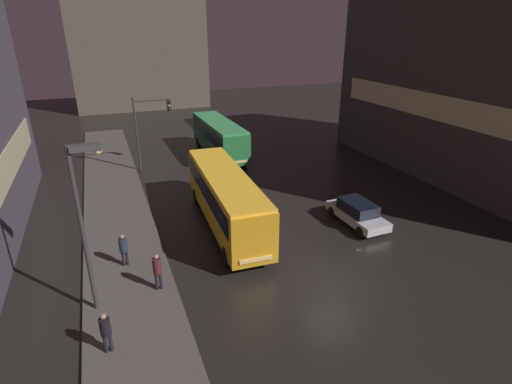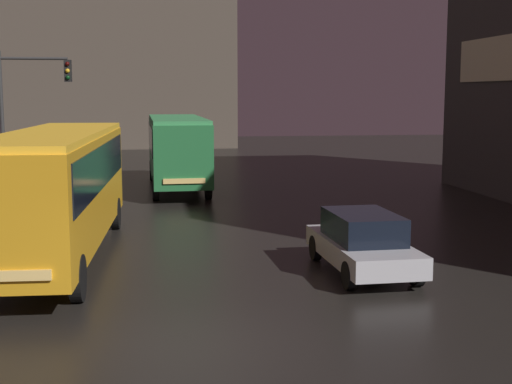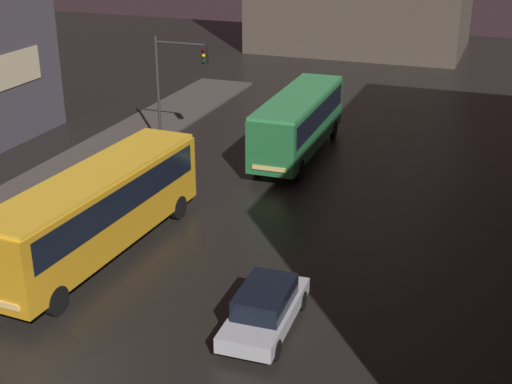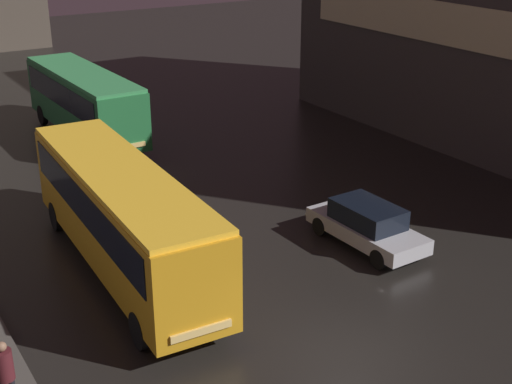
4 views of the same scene
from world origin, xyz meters
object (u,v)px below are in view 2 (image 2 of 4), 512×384
bus_far (177,145)px  car_taxi (363,242)px  bus_near (57,181)px  traffic_light_main (26,99)px

bus_far → car_taxi: 16.49m
bus_near → traffic_light_main: 12.33m
bus_near → bus_far: (3.59, 13.43, -0.06)m
car_taxi → traffic_light_main: size_ratio=0.72×
car_taxi → bus_near: bearing=-20.6°
car_taxi → traffic_light_main: traffic_light_main is taller
bus_near → traffic_light_main: traffic_light_main is taller
car_taxi → bus_far: bearing=-78.1°
bus_far → traffic_light_main: 6.75m
bus_far → traffic_light_main: bearing=13.0°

